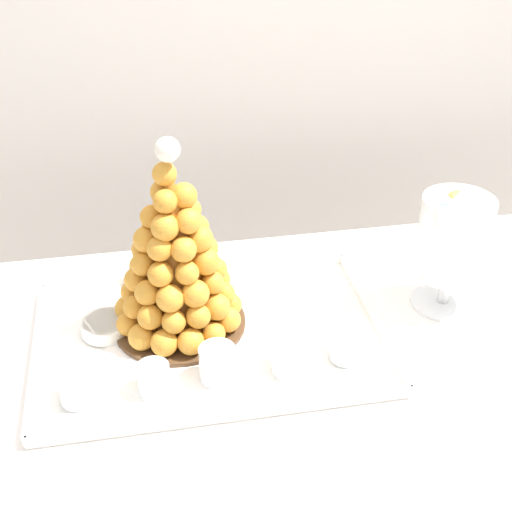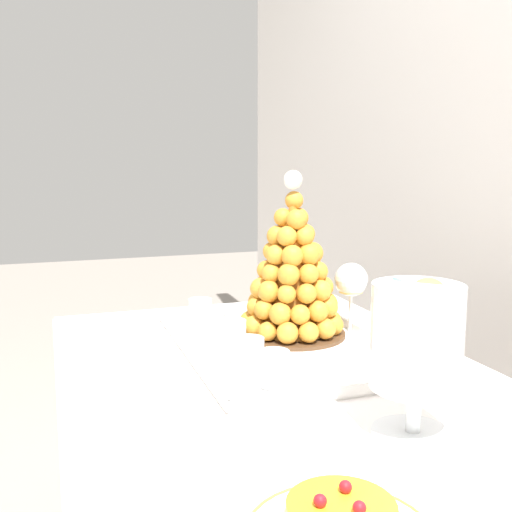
% 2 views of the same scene
% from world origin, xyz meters
% --- Properties ---
extents(buffet_table, '(1.32, 0.77, 0.73)m').
position_xyz_m(buffet_table, '(0.00, 0.00, 0.62)').
color(buffet_table, brown).
rests_on(buffet_table, ground_plane).
extents(serving_tray, '(0.59, 0.40, 0.02)m').
position_xyz_m(serving_tray, '(-0.25, 0.05, 0.74)').
color(serving_tray, white).
rests_on(serving_tray, buffet_table).
extents(croquembouche, '(0.23, 0.23, 0.35)m').
position_xyz_m(croquembouche, '(-0.30, 0.10, 0.87)').
color(croquembouche, '#4C331E').
rests_on(croquembouche, serving_tray).
extents(dessert_cup_left, '(0.05, 0.05, 0.05)m').
position_xyz_m(dessert_cup_left, '(-0.47, -0.06, 0.76)').
color(dessert_cup_left, silver).
rests_on(dessert_cup_left, serving_tray).
extents(dessert_cup_mid_left, '(0.05, 0.05, 0.05)m').
position_xyz_m(dessert_cup_mid_left, '(-0.35, -0.06, 0.76)').
color(dessert_cup_mid_left, silver).
rests_on(dessert_cup_mid_left, serving_tray).
extents(dessert_cup_centre, '(0.06, 0.06, 0.06)m').
position_xyz_m(dessert_cup_centre, '(-0.25, -0.05, 0.77)').
color(dessert_cup_centre, silver).
rests_on(dessert_cup_centre, serving_tray).
extents(dessert_cup_mid_right, '(0.06, 0.06, 0.05)m').
position_xyz_m(dessert_cup_mid_right, '(-0.14, -0.05, 0.76)').
color(dessert_cup_mid_right, silver).
rests_on(dessert_cup_mid_right, serving_tray).
extents(dessert_cup_right, '(0.05, 0.05, 0.06)m').
position_xyz_m(dessert_cup_right, '(-0.04, -0.04, 0.77)').
color(dessert_cup_right, silver).
rests_on(dessert_cup_right, serving_tray).
extents(creme_brulee_ramekin, '(0.09, 0.09, 0.02)m').
position_xyz_m(creme_brulee_ramekin, '(-0.43, 0.11, 0.75)').
color(creme_brulee_ramekin, white).
rests_on(creme_brulee_ramekin, serving_tray).
extents(macaron_goblet, '(0.13, 0.13, 0.23)m').
position_xyz_m(macaron_goblet, '(0.19, 0.09, 0.87)').
color(macaron_goblet, white).
rests_on(macaron_goblet, buffet_table).
extents(wine_glass, '(0.07, 0.07, 0.16)m').
position_xyz_m(wine_glass, '(-0.29, 0.24, 0.85)').
color(wine_glass, silver).
rests_on(wine_glass, buffet_table).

